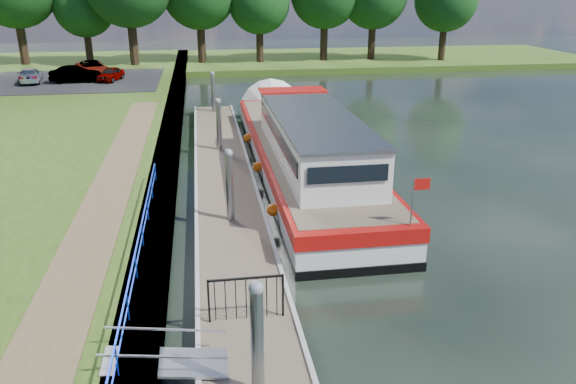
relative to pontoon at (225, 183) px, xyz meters
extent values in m
cube|color=#473D2D|center=(-2.55, 2.00, 0.20)|extent=(1.10, 90.00, 0.78)
cube|color=#314E16|center=(12.00, 39.00, 0.12)|extent=(60.00, 18.00, 0.60)
cube|color=brown|center=(-4.40, -5.00, 0.62)|extent=(1.60, 40.00, 0.05)
cube|color=black|center=(-11.00, 25.00, 0.62)|extent=(14.00, 12.00, 0.06)
cube|color=#0C2DBF|center=(-2.75, -10.00, 1.29)|extent=(0.04, 18.00, 0.04)
cube|color=#0C2DBF|center=(-2.75, -10.00, 0.94)|extent=(0.03, 18.00, 0.03)
cylinder|color=#0C2DBF|center=(-2.75, -13.00, 0.95)|extent=(0.04, 0.04, 0.72)
cylinder|color=#0C2DBF|center=(-2.75, -11.00, 0.95)|extent=(0.04, 0.04, 0.72)
cylinder|color=#0C2DBF|center=(-2.75, -9.00, 0.95)|extent=(0.04, 0.04, 0.72)
cylinder|color=#0C2DBF|center=(-2.75, -7.00, 0.95)|extent=(0.04, 0.04, 0.72)
cylinder|color=#0C2DBF|center=(-2.75, -5.00, 0.95)|extent=(0.04, 0.04, 0.72)
cylinder|color=#0C2DBF|center=(-2.75, -3.00, 0.95)|extent=(0.04, 0.04, 0.72)
cylinder|color=#0C2DBF|center=(-2.75, -1.00, 0.95)|extent=(0.04, 0.04, 0.72)
cube|color=brown|center=(0.00, 0.00, 0.10)|extent=(2.50, 30.00, 0.24)
cube|color=#9EA0A3|center=(0.00, -12.00, -0.13)|extent=(2.30, 5.00, 0.30)
cube|color=#9EA0A3|center=(0.00, -4.00, -0.13)|extent=(2.30, 5.00, 0.30)
cube|color=#9EA0A3|center=(0.00, 4.00, -0.13)|extent=(2.30, 5.00, 0.30)
cube|color=#9EA0A3|center=(0.00, 12.00, -0.13)|extent=(2.30, 5.00, 0.30)
cube|color=#9EA0A3|center=(1.19, 0.00, 0.25)|extent=(0.12, 30.00, 0.06)
cube|color=#9EA0A3|center=(-1.19, 0.00, 0.25)|extent=(0.12, 30.00, 0.06)
cylinder|color=gray|center=(0.00, -13.50, 0.92)|extent=(0.26, 0.26, 3.40)
sphere|color=gray|center=(0.00, -13.50, 2.62)|extent=(0.30, 0.30, 0.30)
cylinder|color=gray|center=(0.00, -4.50, 0.92)|extent=(0.26, 0.26, 3.40)
sphere|color=gray|center=(0.00, -4.50, 2.62)|extent=(0.30, 0.30, 0.30)
cylinder|color=gray|center=(0.00, 4.50, 0.92)|extent=(0.26, 0.26, 3.40)
sphere|color=gray|center=(0.00, 4.50, 2.62)|extent=(0.30, 0.30, 0.30)
cylinder|color=gray|center=(0.00, 13.50, 0.92)|extent=(0.26, 0.26, 3.40)
sphere|color=gray|center=(0.00, 13.50, 2.62)|extent=(0.30, 0.30, 0.30)
cube|color=#A5A8AD|center=(-1.85, -12.50, 0.42)|extent=(2.58, 1.00, 0.43)
cube|color=#A5A8AD|center=(-1.85, -12.98, 0.92)|extent=(2.58, 0.04, 0.41)
cube|color=#A5A8AD|center=(-1.85, -12.02, 0.92)|extent=(2.58, 0.04, 0.41)
cube|color=black|center=(-0.90, -10.80, 0.80)|extent=(0.05, 0.05, 1.15)
cube|color=black|center=(0.90, -10.80, 0.80)|extent=(0.05, 0.05, 1.15)
cube|color=black|center=(0.00, -10.80, 1.34)|extent=(1.85, 0.05, 0.05)
cube|color=black|center=(-0.75, -10.80, 0.80)|extent=(0.02, 0.02, 1.10)
cube|color=black|center=(-0.50, -10.80, 0.80)|extent=(0.02, 0.02, 1.10)
cube|color=black|center=(-0.25, -10.80, 0.80)|extent=(0.02, 0.02, 1.10)
cube|color=black|center=(0.00, -10.80, 0.80)|extent=(0.02, 0.02, 1.10)
cube|color=black|center=(0.25, -10.80, 0.80)|extent=(0.02, 0.02, 1.10)
cube|color=black|center=(0.50, -10.80, 0.80)|extent=(0.02, 0.02, 1.10)
cube|color=black|center=(0.75, -10.80, 0.80)|extent=(0.02, 0.02, 1.10)
cube|color=black|center=(3.60, 1.50, -0.16)|extent=(4.00, 20.00, 0.55)
cube|color=silver|center=(3.60, 1.50, 0.44)|extent=(3.96, 19.90, 0.65)
cube|color=#A90E0B|center=(3.60, 1.50, 1.00)|extent=(4.04, 20.00, 0.48)
cube|color=brown|center=(3.60, 1.50, 1.24)|extent=(3.68, 19.20, 0.04)
cone|color=silver|center=(3.60, 11.90, 0.37)|extent=(4.00, 1.50, 4.00)
cube|color=silver|center=(3.60, -1.00, 2.12)|extent=(3.00, 11.00, 1.75)
cube|color=gray|center=(3.60, -1.00, 3.04)|extent=(3.10, 11.20, 0.10)
cube|color=black|center=(2.08, -1.00, 2.37)|extent=(0.04, 10.00, 0.55)
cube|color=black|center=(5.12, -1.00, 2.37)|extent=(0.04, 10.00, 0.55)
cube|color=black|center=(3.60, 4.55, 2.37)|extent=(2.60, 0.04, 0.55)
cube|color=black|center=(3.60, -6.55, 2.37)|extent=(2.60, 0.04, 0.55)
cube|color=#A90E0B|center=(3.60, 4.20, 3.12)|extent=(3.20, 1.60, 0.06)
cylinder|color=gray|center=(5.10, -8.20, 1.97)|extent=(0.05, 0.05, 1.50)
cube|color=#A90E0B|center=(5.35, -8.20, 2.52)|extent=(0.50, 0.02, 0.35)
sphere|color=orange|center=(1.48, -4.50, 0.47)|extent=(0.44, 0.44, 0.44)
sphere|color=orange|center=(1.48, 0.50, 0.47)|extent=(0.44, 0.44, 0.44)
sphere|color=orange|center=(1.48, 5.50, 0.47)|extent=(0.44, 0.44, 0.44)
imported|color=#594C47|center=(2.40, -4.56, 2.12)|extent=(0.47, 0.66, 1.72)
cylinder|color=#332316|center=(-17.49, 36.36, 2.52)|extent=(0.83, 0.83, 4.21)
cylinder|color=#332316|center=(-11.50, 36.87, 1.97)|extent=(0.70, 0.70, 3.10)
sphere|color=black|center=(-11.50, 36.87, 5.92)|extent=(5.85, 5.85, 5.85)
cylinder|color=#332316|center=(-6.89, 34.36, 2.56)|extent=(0.84, 0.84, 4.29)
cylinder|color=#332316|center=(-0.41, 36.36, 2.33)|extent=(0.79, 0.79, 3.83)
cylinder|color=#332316|center=(5.49, 36.09, 2.05)|extent=(0.72, 0.72, 3.26)
sphere|color=black|center=(5.49, 36.09, 6.21)|extent=(6.16, 6.16, 6.16)
cylinder|color=#332316|center=(12.25, 36.38, 2.30)|extent=(0.78, 0.78, 3.77)
cylinder|color=#332316|center=(17.42, 36.40, 2.24)|extent=(0.77, 0.77, 3.65)
cylinder|color=#332316|center=(24.52, 34.52, 2.12)|extent=(0.74, 0.74, 3.41)
imported|color=#999999|center=(-7.82, 24.31, 1.19)|extent=(2.10, 3.40, 1.08)
imported|color=#999999|center=(-10.46, 24.00, 1.29)|extent=(3.96, 1.70, 1.27)
imported|color=#999999|center=(-13.92, 24.36, 1.22)|extent=(2.23, 4.13, 1.14)
imported|color=#999999|center=(-9.64, 27.17, 1.29)|extent=(3.69, 5.07, 1.28)
camera|label=1|loc=(-0.84, -22.64, 7.93)|focal=35.00mm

